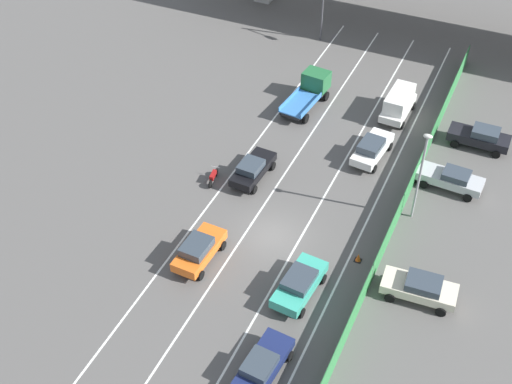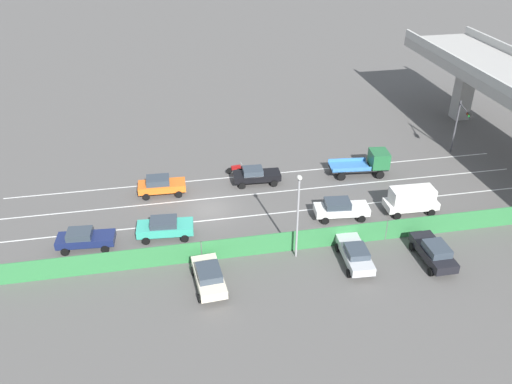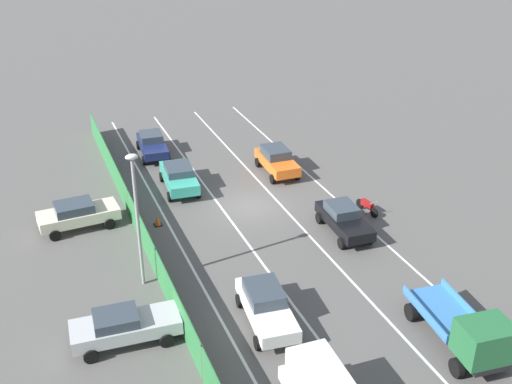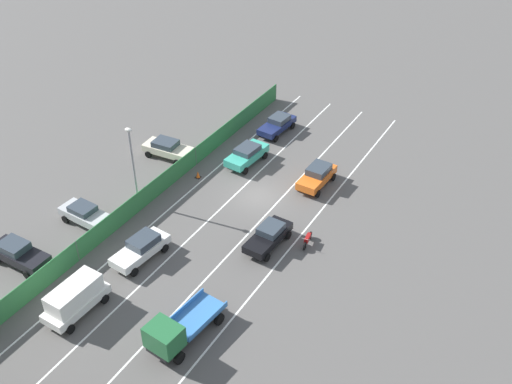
{
  "view_description": "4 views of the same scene",
  "coord_description": "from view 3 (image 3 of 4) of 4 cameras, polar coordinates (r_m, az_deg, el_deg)",
  "views": [
    {
      "loc": [
        12.29,
        -29.62,
        32.12
      ],
      "look_at": [
        -2.25,
        2.26,
        1.27
      ],
      "focal_mm": 47.73,
      "sensor_mm": 36.0,
      "label": 1
    },
    {
      "loc": [
        39.2,
        -3.47,
        24.76
      ],
      "look_at": [
        1.81,
        3.81,
        2.34
      ],
      "focal_mm": 37.33,
      "sensor_mm": 36.0,
      "label": 2
    },
    {
      "loc": [
        12.24,
        31.75,
        17.94
      ],
      "look_at": [
        0.39,
        1.82,
        1.88
      ],
      "focal_mm": 44.03,
      "sensor_mm": 36.0,
      "label": 3
    },
    {
      "loc": [
        -20.21,
        34.86,
        29.36
      ],
      "look_at": [
        -1.14,
        2.32,
        2.29
      ],
      "focal_mm": 42.52,
      "sensor_mm": 36.0,
      "label": 4
    }
  ],
  "objects": [
    {
      "name": "ground_plane",
      "position": [
        38.47,
        -0.47,
        -1.28
      ],
      "size": [
        300.0,
        300.0,
        0.0
      ],
      "primitive_type": "plane",
      "color": "#565451"
    },
    {
      "name": "lane_line_left_edge",
      "position": [
        35.99,
        10.91,
        -3.91
      ],
      "size": [
        0.14,
        47.89,
        0.01
      ],
      "primitive_type": "cube",
      "color": "silver",
      "rests_on": "ground"
    },
    {
      "name": "lane_line_mid_left",
      "position": [
        34.41,
        5.89,
        -5.06
      ],
      "size": [
        0.14,
        47.89,
        0.01
      ],
      "primitive_type": "cube",
      "color": "silver",
      "rests_on": "ground"
    },
    {
      "name": "lane_line_mid_right",
      "position": [
        33.13,
        0.41,
        -6.26
      ],
      "size": [
        0.14,
        47.89,
        0.01
      ],
      "primitive_type": "cube",
      "color": "silver",
      "rests_on": "ground"
    },
    {
      "name": "lane_line_right_edge",
      "position": [
        32.19,
        -5.47,
        -7.49
      ],
      "size": [
        0.14,
        47.89,
        0.01
      ],
      "primitive_type": "cube",
      "color": "silver",
      "rests_on": "ground"
    },
    {
      "name": "green_fence",
      "position": [
        31.34,
        -8.87,
        -6.81
      ],
      "size": [
        0.1,
        43.99,
        1.77
      ],
      "color": "#2D753D",
      "rests_on": "ground"
    },
    {
      "name": "car_taxi_teal",
      "position": [
        40.47,
        -7.01,
        1.43
      ],
      "size": [
        2.34,
        4.58,
        1.61
      ],
      "color": "teal",
      "rests_on": "ground"
    },
    {
      "name": "car_sedan_navy",
      "position": [
        45.96,
        -9.42,
        4.35
      ],
      "size": [
        2.22,
        4.51,
        1.56
      ],
      "color": "navy",
      "rests_on": "ground"
    },
    {
      "name": "car_hatchback_white",
      "position": [
        28.44,
        0.91,
        -10.24
      ],
      "size": [
        2.32,
        4.71,
        1.69
      ],
      "color": "silver",
      "rests_on": "ground"
    },
    {
      "name": "car_sedan_black",
      "position": [
        35.61,
        7.98,
        -2.39
      ],
      "size": [
        2.11,
        4.47,
        1.59
      ],
      "color": "black",
      "rests_on": "ground"
    },
    {
      "name": "car_taxi_orange",
      "position": [
        42.52,
        1.9,
        2.94
      ],
      "size": [
        2.09,
        4.29,
        1.72
      ],
      "color": "orange",
      "rests_on": "ground"
    },
    {
      "name": "flatbed_truck_blue",
      "position": [
        27.86,
        18.84,
        -12.04
      ],
      "size": [
        2.76,
        5.72,
        2.36
      ],
      "color": "black",
      "rests_on": "ground"
    },
    {
      "name": "motorcycle",
      "position": [
        38.09,
        10.06,
        -1.25
      ],
      "size": [
        0.6,
        1.94,
        0.93
      ],
      "color": "black",
      "rests_on": "ground"
    },
    {
      "name": "parked_sedan_cream",
      "position": [
        37.12,
        -15.9,
        -1.91
      ],
      "size": [
        4.58,
        2.29,
        1.6
      ],
      "color": "beige",
      "rests_on": "ground"
    },
    {
      "name": "parked_wagon_silver",
      "position": [
        27.95,
        -11.91,
        -11.8
      ],
      "size": [
        4.73,
        2.15,
        1.56
      ],
      "color": "#B2B5B7",
      "rests_on": "ground"
    },
    {
      "name": "street_lamp",
      "position": [
        29.74,
        -10.8,
        -1.42
      ],
      "size": [
        0.6,
        0.36,
        6.97
      ],
      "color": "gray",
      "rests_on": "ground"
    },
    {
      "name": "traffic_cone",
      "position": [
        36.69,
        -8.92,
        -2.6
      ],
      "size": [
        0.47,
        0.47,
        0.61
      ],
      "color": "orange",
      "rests_on": "ground"
    }
  ]
}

